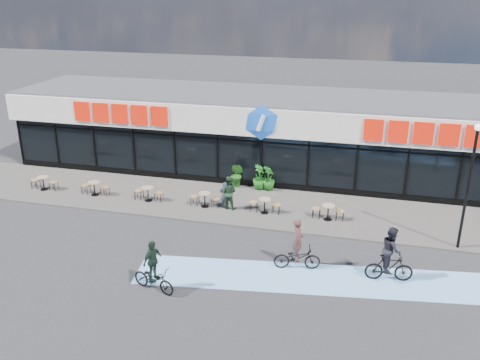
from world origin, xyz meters
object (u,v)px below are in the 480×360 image
(patron_right, at_px, (229,192))
(cyclist_a, at_px, (297,253))
(bistro_set_0, at_px, (44,181))
(cyclist_b, at_px, (390,258))
(lamp_post, at_px, (470,177))
(potted_plant_left, at_px, (237,175))
(potted_plant_right, at_px, (268,178))
(potted_plant_mid, at_px, (260,177))
(patron_left, at_px, (225,195))

(patron_right, bearing_deg, cyclist_a, 137.77)
(bistro_set_0, xyz_separation_m, cyclist_b, (17.92, -4.68, 0.39))
(lamp_post, xyz_separation_m, potted_plant_left, (-10.80, 4.37, -2.50))
(potted_plant_left, relative_size, potted_plant_right, 1.05)
(lamp_post, height_order, potted_plant_mid, lamp_post)
(potted_plant_right, distance_m, patron_right, 3.23)
(bistro_set_0, xyz_separation_m, potted_plant_right, (11.76, 2.94, 0.19))
(potted_plant_mid, relative_size, patron_left, 0.97)
(potted_plant_left, distance_m, patron_right, 2.89)
(bistro_set_0, xyz_separation_m, potted_plant_left, (10.03, 2.91, 0.23))
(potted_plant_mid, height_order, patron_left, patron_left)
(lamp_post, relative_size, cyclist_a, 2.53)
(potted_plant_mid, xyz_separation_m, patron_right, (-0.94, -2.89, 0.17))
(patron_left, relative_size, cyclist_b, 0.63)
(potted_plant_mid, distance_m, patron_right, 3.05)
(bistro_set_0, bearing_deg, patron_left, -0.07)
(lamp_post, height_order, bistro_set_0, lamp_post)
(lamp_post, distance_m, potted_plant_mid, 10.79)
(patron_left, bearing_deg, cyclist_a, 124.71)
(patron_left, relative_size, patron_right, 0.83)
(bistro_set_0, bearing_deg, lamp_post, -4.00)
(lamp_post, bearing_deg, potted_plant_left, 157.98)
(cyclist_a, bearing_deg, patron_left, 132.47)
(potted_plant_left, bearing_deg, potted_plant_right, 1.20)
(bistro_set_0, relative_size, cyclist_a, 0.72)
(potted_plant_left, height_order, potted_plant_right, potted_plant_left)
(potted_plant_right, height_order, cyclist_a, cyclist_a)
(cyclist_b, bearing_deg, patron_left, 148.95)
(potted_plant_left, xyz_separation_m, cyclist_a, (4.41, -7.59, -0.08))
(cyclist_a, bearing_deg, potted_plant_right, 109.36)
(lamp_post, bearing_deg, patron_left, 172.28)
(potted_plant_mid, distance_m, patron_left, 3.16)
(lamp_post, xyz_separation_m, potted_plant_right, (-9.07, 4.40, -2.53))
(potted_plant_right, height_order, patron_right, patron_right)
(bistro_set_0, height_order, patron_left, patron_left)
(lamp_post, height_order, potted_plant_right, lamp_post)
(lamp_post, relative_size, cyclist_b, 2.42)
(potted_plant_left, xyz_separation_m, potted_plant_mid, (1.27, 0.03, -0.01))
(potted_plant_right, xyz_separation_m, cyclist_a, (2.68, -7.62, -0.05))
(potted_plant_left, height_order, patron_left, patron_left)
(patron_right, bearing_deg, bistro_set_0, 7.11)
(cyclist_a, bearing_deg, lamp_post, 26.75)
(bistro_set_0, bearing_deg, potted_plant_left, 16.17)
(patron_left, bearing_deg, cyclist_b, 141.19)
(patron_right, bearing_deg, cyclist_b, 154.94)
(cyclist_a, relative_size, cyclist_b, 0.96)
(bistro_set_0, distance_m, patron_left, 10.17)
(potted_plant_right, distance_m, cyclist_b, 9.81)
(lamp_post, bearing_deg, bistro_set_0, 176.00)
(lamp_post, relative_size, bistro_set_0, 3.49)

